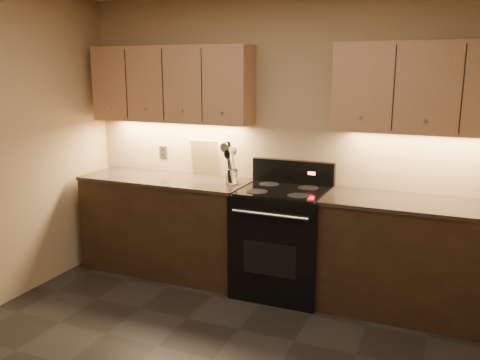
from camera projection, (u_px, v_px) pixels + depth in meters
name	position (u px, v px, depth m)	size (l,w,h in m)	color
wall_back	(287.00, 141.00, 4.59)	(4.00, 0.04, 2.60)	#997D5A
counter_left	(167.00, 224.00, 4.92)	(1.62, 0.62, 0.93)	black
counter_right	(414.00, 258.00, 4.05)	(1.46, 0.62, 0.93)	black
stove	(282.00, 240.00, 4.45)	(0.76, 0.68, 1.14)	black
upper_cab_left	(171.00, 84.00, 4.77)	(1.60, 0.30, 0.70)	#A87854
upper_cab_right	(429.00, 88.00, 3.89)	(1.44, 0.30, 0.70)	#A87854
outlet_plate	(163.00, 152.00, 5.12)	(0.09, 0.01, 0.12)	#B2B5BA
utensil_crock	(232.00, 177.00, 4.56)	(0.14, 0.14, 0.13)	white
cutting_board	(205.00, 158.00, 4.90)	(0.28, 0.02, 0.36)	tan
wooden_spoon	(229.00, 165.00, 4.56)	(0.06, 0.06, 0.31)	tan
black_spoon	(231.00, 165.00, 4.55)	(0.06, 0.06, 0.30)	black
black_turner	(232.00, 162.00, 4.52)	(0.08, 0.08, 0.38)	black
steel_spatula	(236.00, 164.00, 4.53)	(0.08, 0.08, 0.33)	silver
steel_skimmer	(233.00, 164.00, 4.52)	(0.09, 0.09, 0.34)	silver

